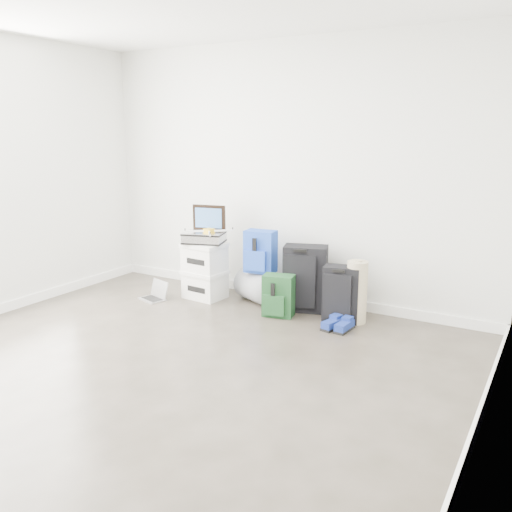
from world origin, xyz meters
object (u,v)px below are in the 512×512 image
Objects in this scene: carry_on at (341,294)px; laptop at (155,295)px; boxes_stack at (205,270)px; large_suitcase at (305,279)px; duffel_bag at (261,287)px; briefcase at (204,237)px.

carry_on reaches higher than laptop.
boxes_stack is 1.13m from large_suitcase.
duffel_bag is 1.03× the size of carry_on.
large_suitcase is 1.66m from laptop.
large_suitcase is 0.46m from carry_on.
briefcase is 1.27× the size of laptop.
large_suitcase reaches higher than carry_on.
briefcase is 0.77× the size of carry_on.
boxes_stack is at bearing 172.06° from carry_on.
briefcase is 0.83m from laptop.
large_suitcase reaches higher than duffel_bag.
duffel_bag is (0.62, 0.15, -0.14)m from boxes_stack.
briefcase is 0.75× the size of duffel_bag.
laptop is (-2.00, -0.37, -0.22)m from carry_on.
briefcase is 1.61m from carry_on.
briefcase is at bearing 172.06° from carry_on.
boxes_stack is at bearing -141.81° from duffel_bag.
boxes_stack is at bearing 169.65° from large_suitcase.
carry_on is at bearing -15.78° from briefcase.
duffel_bag is at bearing 18.15° from boxes_stack.
boxes_stack reaches higher than laptop.
carry_on reaches higher than duffel_bag.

